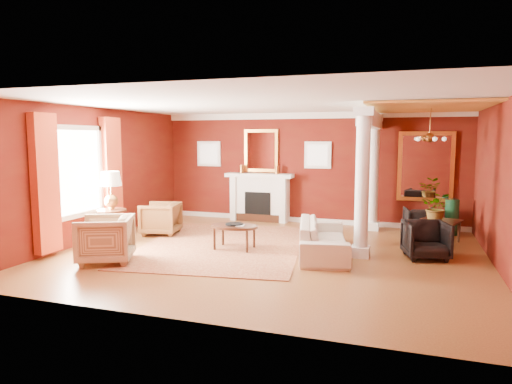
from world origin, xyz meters
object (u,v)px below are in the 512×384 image
(sofa, at_px, (323,232))
(side_table, at_px, (111,195))
(armchair_stripe, at_px, (105,237))
(dining_table, at_px, (435,227))
(armchair_leopard, at_px, (160,217))
(coffee_table, at_px, (234,227))

(sofa, height_order, side_table, side_table)
(armchair_stripe, relative_size, dining_table, 0.67)
(sofa, xyz_separation_m, armchair_leopard, (-3.92, 0.62, -0.02))
(sofa, distance_m, coffee_table, 1.78)
(dining_table, bearing_deg, armchair_leopard, 119.12)
(armchair_stripe, relative_size, coffee_table, 0.95)
(sofa, xyz_separation_m, coffee_table, (-1.77, -0.17, 0.01))
(sofa, bearing_deg, armchair_leopard, 69.13)
(sofa, relative_size, armchair_stripe, 2.40)
(side_table, bearing_deg, armchair_leopard, 60.81)
(coffee_table, distance_m, dining_table, 4.19)
(sofa, relative_size, dining_table, 1.60)
(coffee_table, height_order, side_table, side_table)
(armchair_leopard, height_order, coffee_table, armchair_leopard)
(coffee_table, bearing_deg, sofa, 5.51)
(side_table, bearing_deg, sofa, 5.24)
(armchair_stripe, bearing_deg, side_table, -172.97)
(armchair_leopard, bearing_deg, armchair_stripe, -4.59)
(sofa, height_order, armchair_leopard, sofa)
(armchair_leopard, xyz_separation_m, coffee_table, (2.15, -0.79, 0.04))
(coffee_table, relative_size, dining_table, 0.70)
(sofa, relative_size, coffee_table, 2.27)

